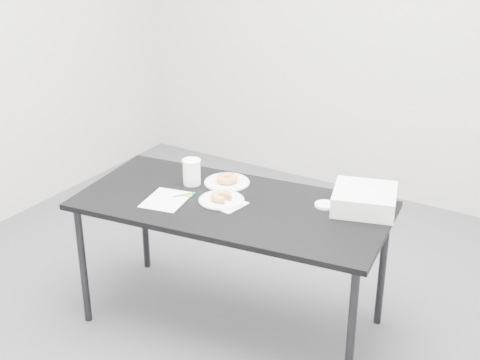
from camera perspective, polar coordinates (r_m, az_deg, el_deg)
The scene contains 14 objects.
floor at distance 3.68m, azimuth -1.02°, elevation -12.14°, with size 4.00×4.00×0.00m, color #4D4D52.
wall_back at distance 4.85m, azimuth 12.02°, elevation 13.70°, with size 4.00×0.02×2.70m, color silver.
table at distance 3.36m, azimuth -0.69°, elevation -2.80°, with size 1.64×0.93×0.71m.
scorecard at distance 3.39m, azimuth -6.31°, elevation -1.68°, with size 0.20×0.25×0.00m, color white.
logo_patch at distance 3.42m, azimuth -4.41°, elevation -1.29°, with size 0.04×0.04×0.00m, color green.
pen at distance 3.42m, azimuth -4.78°, elevation -1.26°, with size 0.01×0.01×0.12m, color #0C8780.
napkin at distance 3.32m, azimuth -1.11°, elevation -2.05°, with size 0.16×0.16×0.00m, color white.
plate_near at distance 3.35m, azimuth -1.59°, elevation -1.73°, with size 0.23×0.23×0.01m, color white.
donut_near at distance 3.34m, azimuth -1.59°, elevation -1.40°, with size 0.11×0.11×0.04m, color #C1743D.
plate_far at distance 3.56m, azimuth -1.12°, elevation -0.20°, with size 0.24×0.24×0.01m, color white.
donut_far at distance 3.55m, azimuth -1.12°, elevation 0.12°, with size 0.11×0.11×0.04m, color #C1743D.
coffee_cup at distance 3.53m, azimuth -4.15°, elevation 0.69°, with size 0.09×0.09×0.14m, color white.
cup_lid at distance 3.32m, azimuth 7.25°, elevation -2.13°, with size 0.10×0.10×0.01m, color white.
bakery_box at distance 3.31m, azimuth 10.58°, elevation -1.64°, with size 0.30×0.30×0.10m, color white.
Camera 1 is at (1.61, -2.50, 2.16)m, focal length 50.00 mm.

